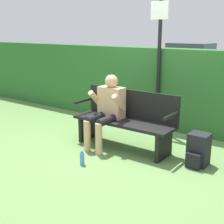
{
  "coord_description": "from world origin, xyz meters",
  "views": [
    {
      "loc": [
        2.73,
        -4.02,
        1.91
      ],
      "look_at": [
        -0.15,
        -0.1,
        0.61
      ],
      "focal_mm": 50.0,
      "sensor_mm": 36.0,
      "label": 1
    }
  ],
  "objects": [
    {
      "name": "signpost",
      "position": [
        -0.04,
        1.23,
        1.41
      ],
      "size": [
        0.35,
        0.09,
        2.45
      ],
      "color": "black",
      "rests_on": "ground"
    },
    {
      "name": "ground_plane",
      "position": [
        0.0,
        0.0,
        0.0
      ],
      "size": [
        40.0,
        40.0,
        0.0
      ],
      "primitive_type": "plane",
      "color": "#668E4C"
    },
    {
      "name": "park_bench",
      "position": [
        0.0,
        0.07,
        0.48
      ],
      "size": [
        1.73,
        0.51,
        0.94
      ],
      "color": "black",
      "rests_on": "ground"
    },
    {
      "name": "hedge_back",
      "position": [
        0.0,
        1.47,
        0.78
      ],
      "size": [
        12.0,
        0.38,
        1.56
      ],
      "color": "#2D662D",
      "rests_on": "ground"
    },
    {
      "name": "water_bottle",
      "position": [
        -0.1,
        -0.9,
        0.1
      ],
      "size": [
        0.07,
        0.07,
        0.21
      ],
      "color": "#4C8CCC",
      "rests_on": "ground"
    },
    {
      "name": "person_seated",
      "position": [
        -0.27,
        -0.07,
        0.67
      ],
      "size": [
        0.57,
        0.66,
        1.19
      ],
      "color": "#DBA884",
      "rests_on": "ground"
    },
    {
      "name": "backpack",
      "position": [
        1.25,
        0.09,
        0.22
      ],
      "size": [
        0.28,
        0.35,
        0.47
      ],
      "color": "black",
      "rests_on": "ground"
    },
    {
      "name": "parked_car",
      "position": [
        -3.16,
        10.3,
        0.6
      ],
      "size": [
        4.1,
        1.93,
        1.29
      ],
      "rotation": [
        0.0,
        0.0,
        -0.06
      ],
      "color": "silver",
      "rests_on": "ground"
    }
  ]
}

